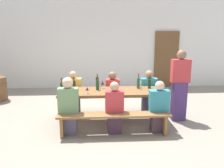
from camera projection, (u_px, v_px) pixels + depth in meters
The scene contains 23 objects.
ground_plane at pixel (112, 122), 5.29m from camera, with size 24.00×24.00×0.00m, color gray.
back_wall at pixel (106, 45), 8.50m from camera, with size 14.00×0.20×3.20m, color white.
wooden_door at pixel (166, 59), 8.61m from camera, with size 0.90×0.06×2.10m, color brown.
tasting_table at pixel (112, 94), 5.14m from camera, with size 2.35×0.82×0.75m.
bench_near at pixel (114, 118), 4.51m from camera, with size 2.25×0.30×0.45m.
bench_far at pixel (110, 98), 5.90m from camera, with size 2.25×0.30×0.45m.
wine_bottle_0 at pixel (62, 87), 4.87m from camera, with size 0.07×0.07×0.34m.
wine_bottle_1 at pixel (149, 84), 5.30m from camera, with size 0.07×0.07×0.31m.
wine_bottle_2 at pixel (138, 83), 5.30m from camera, with size 0.07×0.07×0.35m.
wine_bottle_3 at pixel (97, 82), 5.41m from camera, with size 0.07×0.07×0.32m.
wine_bottle_4 at pixel (98, 85), 5.15m from camera, with size 0.07×0.07×0.30m.
wine_bottle_5 at pixel (74, 85), 5.10m from camera, with size 0.07×0.07×0.31m.
wine_glass_0 at pixel (140, 82), 5.45m from camera, with size 0.07×0.07×0.16m.
wine_glass_1 at pixel (117, 87), 5.02m from camera, with size 0.08×0.08×0.16m.
wine_glass_2 at pixel (103, 83), 5.29m from camera, with size 0.07×0.07×0.18m.
wine_glass_3 at pixel (87, 89), 4.84m from camera, with size 0.07×0.07×0.14m.
seated_guest_near_0 at pixel (69, 107), 4.57m from camera, with size 0.40×0.24×1.17m.
seated_guest_near_1 at pixel (114, 109), 4.63m from camera, with size 0.37×0.24×1.07m.
seated_guest_near_2 at pixel (159, 108), 4.68m from camera, with size 0.40×0.24×1.07m.
seated_guest_far_0 at pixel (74, 95), 5.67m from camera, with size 0.40×0.24×1.11m.
seated_guest_far_1 at pixel (112, 94), 5.72m from camera, with size 0.34×0.24×1.09m.
seated_guest_far_2 at pixel (149, 93), 5.78m from camera, with size 0.41×0.24×1.11m.
standing_host at pixel (180, 87), 5.26m from camera, with size 0.41×0.24×1.65m.
Camera 1 is at (-0.29, -4.96, 2.00)m, focal length 36.52 mm.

